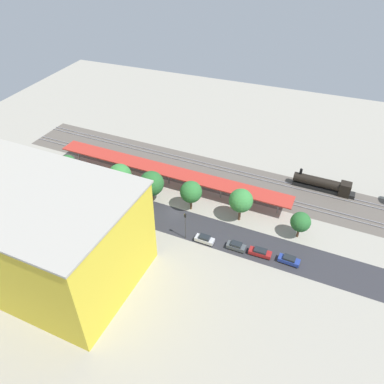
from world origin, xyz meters
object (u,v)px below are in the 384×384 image
parked_car_1 (260,253)px  street_tree_1 (301,222)px  construction_building (38,233)px  street_tree_3 (120,175)px  parked_car_2 (236,246)px  parked_car_3 (205,239)px  box_truck_0 (85,209)px  street_tree_0 (241,201)px  locomotive (325,185)px  street_tree_2 (191,192)px  parked_car_0 (289,260)px  traffic_light (185,222)px  street_tree_5 (151,183)px  street_tree_4 (68,163)px  platform_canopy_near (168,171)px

parked_car_1 → street_tree_1: (-6.53, -8.51, 3.63)m
construction_building → street_tree_3: (-1.87, -26.69, -3.66)m
parked_car_2 → street_tree_3: bearing=-14.0°
parked_car_3 → construction_building: bearing=33.7°
box_truck_0 → street_tree_0: street_tree_0 is taller
locomotive → street_tree_2: bearing=33.6°
parked_car_0 → traffic_light: 22.96m
parked_car_2 → street_tree_3: size_ratio=0.47×
parked_car_1 → traffic_light: traffic_light is taller
parked_car_3 → street_tree_3: 27.27m
parked_car_1 → street_tree_5: (29.33, -8.65, 4.37)m
street_tree_5 → street_tree_3: bearing=4.9°
construction_building → street_tree_1: bearing=-146.5°
box_truck_0 → street_tree_4: bearing=-42.7°
parked_car_0 → street_tree_5: street_tree_5 is taller
street_tree_1 → street_tree_3: bearing=0.7°
parked_car_1 → street_tree_0: 12.74m
street_tree_0 → street_tree_3: street_tree_3 is taller
parked_car_0 → street_tree_3: (43.66, -7.88, 5.09)m
platform_canopy_near → construction_building: size_ratio=1.74×
street_tree_2 → street_tree_3: (18.54, 0.91, 0.62)m
parked_car_2 → construction_building: 39.99m
parked_car_2 → street_tree_2: (13.88, -8.97, 4.44)m
street_tree_0 → street_tree_3: 30.53m
traffic_light → street_tree_5: bearing=-37.0°
street_tree_0 → locomotive: bearing=-132.4°
box_truck_0 → street_tree_4: 16.95m
locomotive → street_tree_4: size_ratio=2.25×
street_tree_5 → parked_car_3: bearing=151.7°
box_truck_0 → street_tree_4: size_ratio=1.35×
locomotive → parked_car_1: size_ratio=3.31×
street_tree_1 → parked_car_1: bearing=52.5°
construction_building → parked_car_3: bearing=-143.4°
parked_car_3 → construction_building: 33.93m
street_tree_1 → street_tree_5: size_ratio=0.81×
traffic_light → street_tree_2: bearing=-75.6°
platform_canopy_near → box_truck_0: size_ratio=6.90×
street_tree_1 → street_tree_0: bearing=-3.4°
street_tree_4 → traffic_light: traffic_light is taller
street_tree_5 → platform_canopy_near: bearing=-96.9°
parked_car_2 → street_tree_2: 17.11m
street_tree_0 → street_tree_2: street_tree_0 is taller
parked_car_1 → construction_building: size_ratio=0.13×
street_tree_5 → locomotive: bearing=-153.5°
box_truck_0 → street_tree_1: (-48.47, -10.57, 2.78)m
parked_car_1 → box_truck_0: bearing=2.8°
platform_canopy_near → box_truck_0: 23.11m
parked_car_3 → street_tree_0: (-5.09, -9.88, 4.96)m
construction_building → street_tree_0: 43.02m
locomotive → street_tree_2: street_tree_2 is taller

